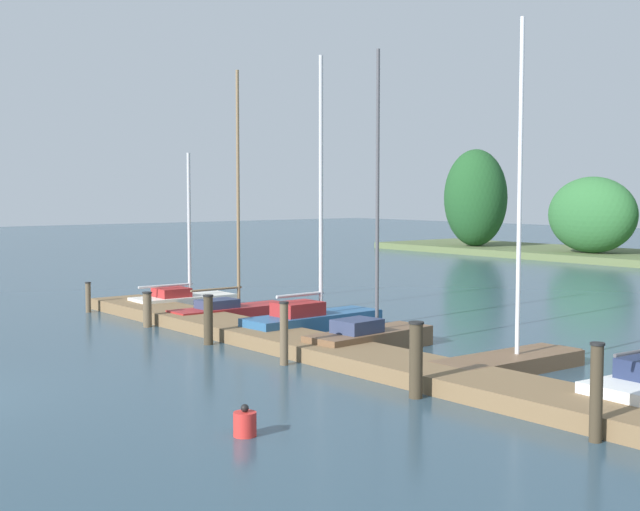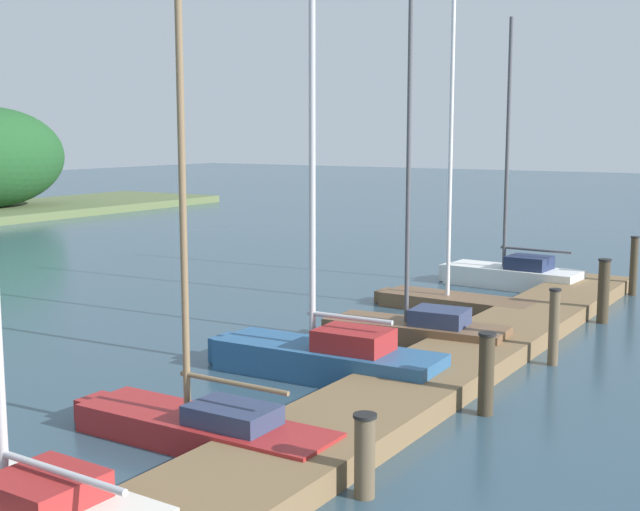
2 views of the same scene
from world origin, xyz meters
name	(u,v)px [view 2 (image 2 of 2)]	position (x,y,z in m)	size (l,w,h in m)	color
dock_pier	(453,363)	(0.00, 9.02, 0.17)	(20.21, 1.80, 0.35)	brown
sailboat_0	(15,500)	(-8.11, 10.61, 0.33)	(1.37, 3.64, 5.16)	silver
sailboat_1	(198,419)	(-5.12, 10.58, 0.36)	(1.07, 4.18, 7.52)	maroon
sailboat_2	(322,353)	(-1.46, 10.87, 0.43)	(1.38, 4.42, 7.54)	#285684
sailboat_3	(414,328)	(1.33, 10.45, 0.37)	(1.44, 3.82, 7.31)	brown
sailboat_4	(451,297)	(5.04, 11.25, 0.32)	(1.30, 4.02, 7.58)	brown
sailboat_5	(509,272)	(8.78, 11.13, 0.41)	(1.50, 3.99, 7.30)	white
mooring_piling_1	(365,455)	(-5.40, 7.82, 0.51)	(0.28, 0.28, 1.01)	brown
mooring_piling_2	(486,374)	(-1.84, 7.71, 0.64)	(0.27, 0.27, 1.27)	#3D3323
mooring_piling_3	(554,327)	(1.46, 7.68, 0.72)	(0.22, 0.22, 1.43)	brown
mooring_piling_4	(604,291)	(5.53, 7.79, 0.73)	(0.29, 0.29, 1.45)	#3D3323
mooring_piling_5	(634,266)	(9.31, 7.95, 0.79)	(0.23, 0.23, 1.56)	#3D3323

